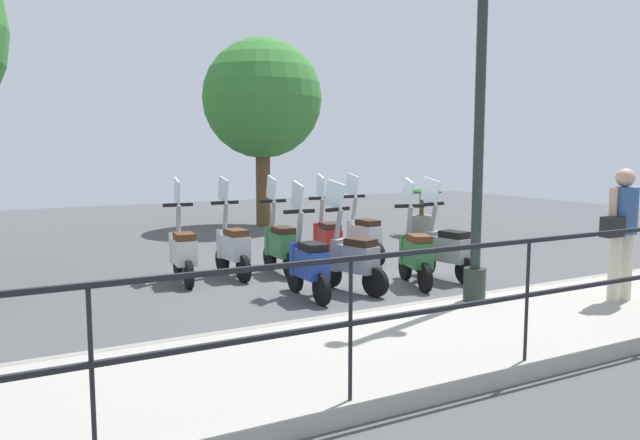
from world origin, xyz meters
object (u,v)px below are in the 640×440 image
at_px(lamp_post_near, 479,132).
at_px(scooter_near_3, 308,262).
at_px(tree_distant, 262,99).
at_px(scooter_far_4, 183,251).
at_px(pedestrian_with_bag, 622,224).
at_px(scooter_far_1, 327,239).
at_px(scooter_near_1, 415,253).
at_px(scooter_far_0, 363,235).
at_px(scooter_near_0, 446,249).
at_px(scooter_near_2, 352,258).
at_px(scooter_far_2, 280,244).
at_px(potted_palm, 421,216).
at_px(scooter_far_3, 233,246).

bearing_deg(lamp_post_near, scooter_near_3, 41.12).
height_order(tree_distant, scooter_far_4, tree_distant).
bearing_deg(pedestrian_with_bag, scooter_far_1, 21.29).
bearing_deg(scooter_near_3, pedestrian_with_bag, -127.28).
relative_size(scooter_near_1, scooter_near_3, 1.00).
distance_m(scooter_near_1, scooter_far_4, 3.38).
xyz_separation_m(pedestrian_with_bag, scooter_far_0, (4.25, 0.91, -0.60)).
xyz_separation_m(scooter_near_0, scooter_near_2, (0.02, 1.63, 0.00)).
distance_m(scooter_near_1, scooter_near_3, 1.70).
bearing_deg(scooter_far_4, scooter_near_1, -116.35).
xyz_separation_m(pedestrian_with_bag, scooter_near_0, (2.44, 0.60, -0.60)).
xyz_separation_m(tree_distant, scooter_near_3, (-7.26, 2.54, -2.67)).
distance_m(scooter_far_2, scooter_far_4, 1.53).
relative_size(scooter_near_3, scooter_far_1, 1.00).
bearing_deg(scooter_far_2, potted_palm, -60.45).
xyz_separation_m(scooter_far_0, scooter_far_4, (-0.09, 3.19, 0.00)).
height_order(scooter_far_2, scooter_far_4, same).
xyz_separation_m(scooter_near_0, scooter_far_3, (1.73, 2.72, 0.00)).
height_order(scooter_near_0, scooter_far_0, same).
bearing_deg(potted_palm, scooter_far_3, 112.90).
distance_m(potted_palm, scooter_near_2, 5.86).
bearing_deg(scooter_near_2, scooter_far_1, -35.43).
bearing_deg(lamp_post_near, scooter_far_4, 37.84).
relative_size(pedestrian_with_bag, scooter_near_3, 1.03).
xyz_separation_m(potted_palm, scooter_far_2, (-2.38, 4.64, 0.04)).
xyz_separation_m(tree_distant, scooter_far_4, (-5.54, 3.71, -2.67)).
bearing_deg(tree_distant, scooter_far_3, 152.08).
distance_m(scooter_near_2, scooter_far_1, 1.81).
xyz_separation_m(scooter_far_0, scooter_far_3, (-0.08, 2.41, 0.00)).
distance_m(potted_palm, scooter_near_1, 5.24).
distance_m(lamp_post_near, scooter_far_3, 4.15).
bearing_deg(scooter_near_1, lamp_post_near, -173.16).
xyz_separation_m(lamp_post_near, tree_distant, (8.87, -1.13, 1.00)).
xyz_separation_m(lamp_post_near, scooter_far_2, (3.24, 1.06, -1.68)).
height_order(scooter_near_2, scooter_far_3, same).
distance_m(scooter_near_1, scooter_far_1, 1.86).
xyz_separation_m(scooter_near_3, scooter_far_1, (1.74, -1.26, 0.00)).
bearing_deg(potted_palm, scooter_far_0, 126.41).
height_order(potted_palm, scooter_near_3, scooter_near_3).
height_order(lamp_post_near, scooter_near_1, lamp_post_near).
bearing_deg(lamp_post_near, scooter_far_1, 2.47).
bearing_deg(scooter_near_0, scooter_far_3, 48.13).
xyz_separation_m(scooter_near_1, scooter_near_3, (0.07, 1.70, 0.00)).
xyz_separation_m(tree_distant, scooter_near_0, (-7.26, 0.21, -2.67)).
relative_size(scooter_near_1, scooter_far_4, 1.00).
xyz_separation_m(potted_palm, scooter_far_1, (-2.27, 3.73, 0.04)).
distance_m(scooter_far_0, scooter_far_3, 2.41).
bearing_deg(potted_palm, pedestrian_with_bag, 162.22).
bearing_deg(scooter_far_3, lamp_post_near, -153.78).
relative_size(lamp_post_near, scooter_far_2, 2.93).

